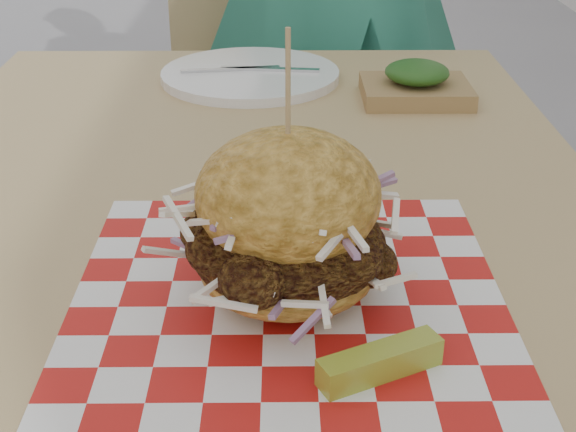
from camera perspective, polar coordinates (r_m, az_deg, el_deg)
patio_table at (r=0.87m, az=-3.53°, el=-3.96°), size 0.80×1.20×0.75m
patio_chair at (r=1.85m, az=-1.90°, el=9.20°), size 0.43×0.44×0.95m
paper_liner at (r=0.68m, az=0.00°, el=-5.56°), size 0.36×0.36×0.00m
sandwich at (r=0.65m, az=-0.00°, el=-0.83°), size 0.20×0.20×0.22m
pickle_spear at (r=0.59m, az=6.57°, el=-10.27°), size 0.10×0.06×0.02m
place_setting at (r=1.23m, az=-2.70°, el=9.99°), size 0.27×0.27×0.02m
kraft_tray at (r=1.15m, az=9.10°, el=9.24°), size 0.15×0.12×0.06m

